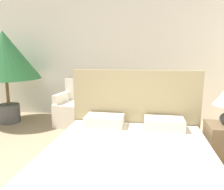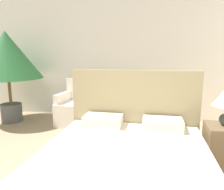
% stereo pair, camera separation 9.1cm
% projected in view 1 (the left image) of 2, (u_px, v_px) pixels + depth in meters
% --- Properties ---
extents(wall_back, '(10.00, 0.06, 2.90)m').
position_uv_depth(wall_back, '(111.00, 52.00, 4.71)').
color(wall_back, silver).
rests_on(wall_back, ground_plane).
extents(bed, '(1.75, 2.06, 1.19)m').
position_uv_depth(bed, '(128.00, 169.00, 2.20)').
color(bed, brown).
rests_on(bed, ground_plane).
extents(armchair_near_window_left, '(0.68, 0.69, 0.89)m').
position_uv_depth(armchair_near_window_left, '(74.00, 110.00, 4.36)').
color(armchair_near_window_left, silver).
rests_on(armchair_near_window_left, ground_plane).
extents(armchair_near_window_right, '(0.67, 0.68, 0.89)m').
position_uv_depth(armchair_near_window_right, '(118.00, 112.00, 4.21)').
color(armchair_near_window_right, silver).
rests_on(armchair_near_window_right, ground_plane).
extents(potted_palm, '(1.37, 1.37, 1.85)m').
position_uv_depth(potted_palm, '(4.00, 57.00, 4.32)').
color(potted_palm, '#4C4C4C').
rests_on(potted_palm, ground_plane).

